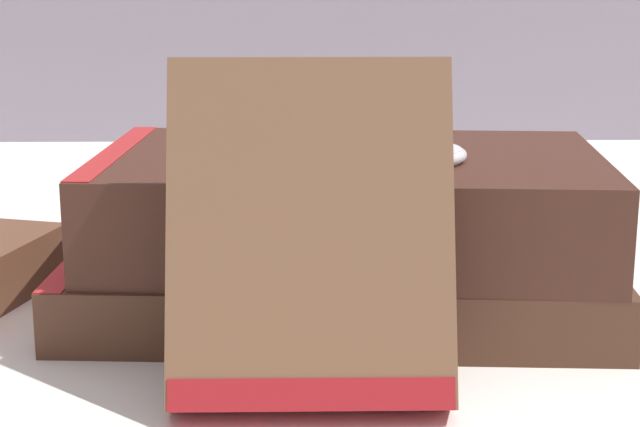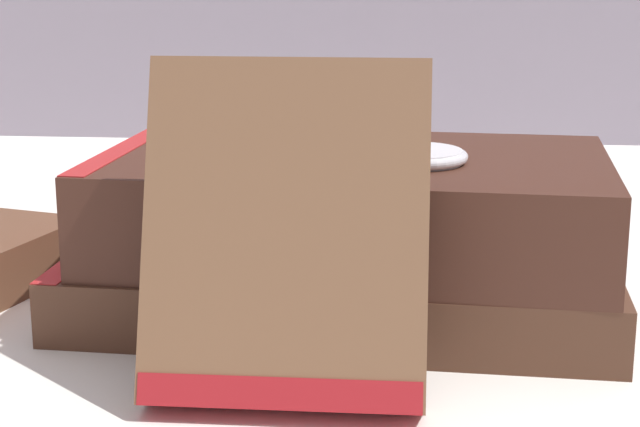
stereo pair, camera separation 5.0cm
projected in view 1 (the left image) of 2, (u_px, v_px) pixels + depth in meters
ground_plane at (284, 309)px, 0.52m from camera, size 3.00×3.00×0.00m
book_flat_bottom at (327, 280)px, 0.52m from camera, size 0.26×0.16×0.03m
book_flat_top at (338, 203)px, 0.51m from camera, size 0.25×0.16×0.05m
book_leaning_front at (310, 247)px, 0.41m from camera, size 0.11×0.06×0.13m
pocket_watch at (416, 154)px, 0.49m from camera, size 0.05×0.05×0.01m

